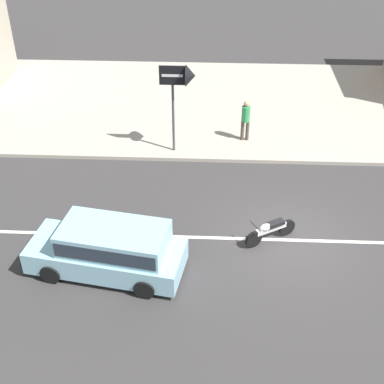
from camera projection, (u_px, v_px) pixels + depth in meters
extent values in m
plane|color=#383535|center=(288.00, 240.00, 16.87)|extent=(160.00, 160.00, 0.00)
cube|color=silver|center=(288.00, 240.00, 16.87)|extent=(50.40, 0.14, 0.01)
cube|color=#ADA393|center=(267.00, 105.00, 24.68)|extent=(68.00, 10.00, 0.15)
cube|color=#93C6D6|center=(106.00, 256.00, 15.49)|extent=(4.71, 2.49, 0.70)
cube|color=#93C6D6|center=(114.00, 239.00, 15.04)|extent=(3.25, 2.07, 0.70)
cube|color=#28333D|center=(114.00, 239.00, 15.04)|extent=(3.14, 2.08, 0.45)
cube|color=black|center=(35.00, 250.00, 16.02)|extent=(0.41, 1.71, 0.28)
cube|color=white|center=(24.00, 254.00, 15.31)|extent=(0.12, 0.25, 0.14)
cube|color=white|center=(43.00, 228.00, 16.29)|extent=(0.12, 0.25, 0.14)
cylinder|color=black|center=(51.00, 274.00, 15.20)|extent=(0.63, 0.32, 0.60)
cylinder|color=black|center=(74.00, 237.00, 16.53)|extent=(0.63, 0.32, 0.60)
cylinder|color=black|center=(145.00, 289.00, 14.70)|extent=(0.63, 0.32, 0.60)
cylinder|color=black|center=(160.00, 250.00, 16.04)|extent=(0.63, 0.32, 0.60)
cylinder|color=black|center=(254.00, 239.00, 16.47)|extent=(0.53, 0.37, 0.56)
cylinder|color=black|center=(287.00, 227.00, 16.95)|extent=(0.53, 0.37, 0.56)
cube|color=silver|center=(271.00, 228.00, 16.59)|extent=(0.99, 0.66, 0.18)
cube|color=black|center=(276.00, 223.00, 16.57)|extent=(0.61, 0.49, 0.12)
ellipsoid|color=silver|center=(265.00, 227.00, 16.44)|extent=(0.47, 0.41, 0.22)
cylinder|color=#232326|center=(256.00, 226.00, 16.19)|extent=(0.31, 0.50, 0.03)
cylinder|color=#4C4C51|center=(173.00, 118.00, 20.41)|extent=(0.10, 0.10, 2.79)
cube|color=black|center=(172.00, 75.00, 19.37)|extent=(0.97, 0.06, 0.73)
cone|color=black|center=(191.00, 76.00, 19.35)|extent=(0.36, 0.80, 0.80)
cube|color=white|center=(172.00, 76.00, 19.34)|extent=(0.77, 0.01, 0.10)
cylinder|color=#4C4238|center=(242.00, 130.00, 21.65)|extent=(0.14, 0.14, 0.85)
cylinder|color=#4C4238|center=(247.00, 130.00, 21.65)|extent=(0.14, 0.14, 0.85)
cylinder|color=#389956|center=(246.00, 114.00, 21.23)|extent=(0.34, 0.34, 0.63)
sphere|color=tan|center=(247.00, 104.00, 20.98)|extent=(0.23, 0.23, 0.23)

